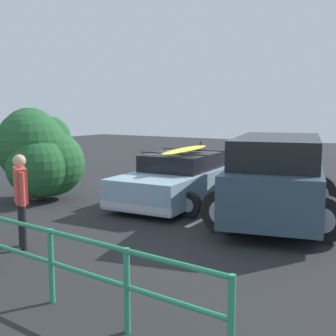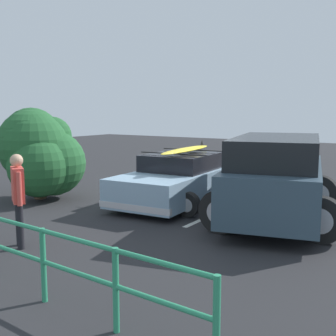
% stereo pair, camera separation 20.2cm
% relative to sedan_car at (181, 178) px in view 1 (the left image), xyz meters
% --- Properties ---
extents(ground_plane, '(44.00, 44.00, 0.02)m').
position_rel_sedan_car_xyz_m(ground_plane, '(0.22, -0.68, -0.61)').
color(ground_plane, '#28282B').
rests_on(ground_plane, ground).
extents(parking_stripe, '(0.12, 4.19, 0.00)m').
position_rel_sedan_car_xyz_m(parking_stripe, '(-1.38, 0.04, -0.60)').
color(parking_stripe, silver).
rests_on(parking_stripe, ground).
extents(sedan_car, '(2.58, 4.59, 1.54)m').
position_rel_sedan_car_xyz_m(sedan_car, '(0.00, 0.00, 0.00)').
color(sedan_car, '#8CADC6').
rests_on(sedan_car, ground).
extents(suv_car, '(3.25, 4.64, 1.82)m').
position_rel_sedan_car_xyz_m(suv_car, '(-2.75, 0.62, 0.35)').
color(suv_car, '#334756').
rests_on(suv_car, ground).
extents(person_bystander, '(0.55, 0.41, 1.64)m').
position_rel_sedan_car_xyz_m(person_bystander, '(0.39, 4.77, 0.38)').
color(person_bystander, black).
rests_on(person_bystander, ground).
extents(bush_near_left, '(2.41, 2.18, 2.45)m').
position_rel_sedan_car_xyz_m(bush_near_left, '(3.34, 1.84, 0.66)').
color(bush_near_left, brown).
rests_on(bush_near_left, ground).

